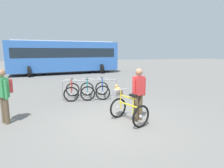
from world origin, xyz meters
The scene contains 9 objects.
ground_plane centered at (0.00, 0.00, 0.00)m, with size 80.00×80.00×0.00m, color slate.
bike_rack_rail centered at (-0.28, 3.09, 0.64)m, with size 2.51×0.20×0.88m.
racked_bike_red centered at (-1.08, 3.31, 0.37)m, with size 0.80×1.17×0.97m.
racked_bike_teal centered at (-0.38, 3.27, 0.37)m, with size 0.79×1.16×0.97m.
racked_bike_blue centered at (0.32, 3.23, 0.37)m, with size 0.85×1.20×0.97m.
featured_bicycle centered at (0.32, 0.03, 0.49)m, with size 1.01×1.26×1.09m.
person_with_featured_bike centered at (0.71, -0.01, 0.91)m, with size 0.50×0.30×1.64m.
pedestrian_with_backpack centered at (-3.21, 0.88, 0.94)m, with size 0.46×0.47×1.64m.
bus_distant centered at (-0.94, 13.52, 1.74)m, with size 10.25×4.30×3.08m.
Camera 1 is at (-1.65, -5.23, 2.16)m, focal length 30.20 mm.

